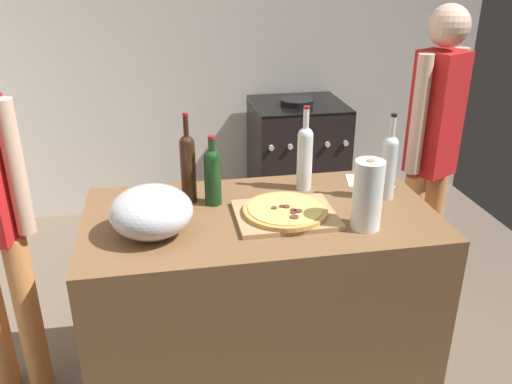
% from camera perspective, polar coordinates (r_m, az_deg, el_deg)
% --- Properties ---
extents(ground_plane, '(4.43, 3.29, 0.02)m').
position_cam_1_polar(ground_plane, '(3.33, -2.96, -11.26)').
color(ground_plane, '#6B5B4C').
extents(kitchen_wall_rear, '(4.43, 0.10, 2.60)m').
position_cam_1_polar(kitchen_wall_rear, '(4.15, -6.02, 15.42)').
color(kitchen_wall_rear, beige).
rests_on(kitchen_wall_rear, ground_plane).
extents(counter, '(1.44, 0.76, 0.94)m').
position_cam_1_polar(counter, '(2.45, 0.43, -12.11)').
color(counter, brown).
rests_on(counter, ground_plane).
extents(cutting_board, '(0.40, 0.32, 0.02)m').
position_cam_1_polar(cutting_board, '(2.17, 3.12, -2.44)').
color(cutting_board, tan).
rests_on(cutting_board, counter).
extents(pizza, '(0.34, 0.34, 0.03)m').
position_cam_1_polar(pizza, '(2.16, 3.14, -1.96)').
color(pizza, tan).
rests_on(pizza, cutting_board).
extents(mixing_bowl, '(0.31, 0.31, 0.19)m').
position_cam_1_polar(mixing_bowl, '(2.04, -11.05, -2.05)').
color(mixing_bowl, '#B2B2B7').
rests_on(mixing_bowl, counter).
extents(paper_towel_roll, '(0.11, 0.11, 0.28)m').
position_cam_1_polar(paper_towel_roll, '(2.07, 11.76, -0.33)').
color(paper_towel_roll, white).
rests_on(paper_towel_roll, counter).
extents(wine_bottle_dark, '(0.07, 0.07, 0.38)m').
position_cam_1_polar(wine_bottle_dark, '(2.38, 5.20, 3.93)').
color(wine_bottle_dark, silver).
rests_on(wine_bottle_dark, counter).
extents(wine_bottle_amber, '(0.06, 0.06, 0.39)m').
position_cam_1_polar(wine_bottle_amber, '(2.26, -7.24, 2.81)').
color(wine_bottle_amber, '#331E0F').
rests_on(wine_bottle_amber, counter).
extents(wine_bottle_green, '(0.07, 0.07, 0.38)m').
position_cam_1_polar(wine_bottle_green, '(2.35, 13.91, 2.92)').
color(wine_bottle_green, silver).
rests_on(wine_bottle_green, counter).
extents(wine_bottle_clear, '(0.07, 0.07, 0.30)m').
position_cam_1_polar(wine_bottle_clear, '(2.24, -4.64, 1.92)').
color(wine_bottle_clear, '#143819').
rests_on(wine_bottle_clear, counter).
extents(recipe_sheet, '(0.24, 0.19, 0.00)m').
position_cam_1_polar(recipe_sheet, '(2.57, 11.96, 1.18)').
color(recipe_sheet, white).
rests_on(recipe_sheet, counter).
extents(stove, '(0.66, 0.64, 0.96)m').
position_cam_1_polar(stove, '(4.09, 4.32, 3.20)').
color(stove, black).
rests_on(stove, ground_plane).
extents(person_in_red, '(0.34, 0.27, 1.70)m').
position_cam_1_polar(person_in_red, '(2.97, 18.13, 4.45)').
color(person_in_red, '#D88C4C').
rests_on(person_in_red, ground_plane).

